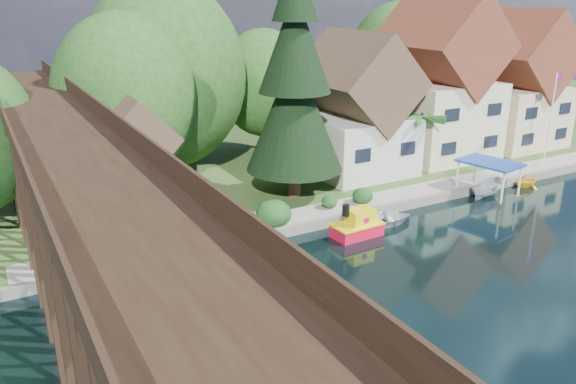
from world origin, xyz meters
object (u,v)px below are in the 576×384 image
trestle_bridge (71,202)px  boat_canopy (488,182)px  flagpole (552,110)px  palm_tree (423,120)px  house_left (355,114)px  boat_yellow (527,179)px  shed (133,166)px  boat_white_a (379,218)px  tugboat (358,226)px  house_right (513,88)px  house_center (438,88)px  conifer (295,84)px

trestle_bridge → boat_canopy: bearing=4.0°
flagpole → palm_tree: bearing=162.1°
house_left → boat_canopy: 11.22m
house_left → boat_yellow: house_left is taller
flagpole → boat_yellow: bearing=-157.2°
shed → boat_white_a: bearing=-29.9°
trestle_bridge → tugboat: size_ratio=13.83×
house_right → boat_white_a: bearing=-157.7°
house_center → tugboat: (-15.85, -10.58, -5.74)m
boat_canopy → trestle_bridge: bearing=-176.0°
flagpole → house_right: bearing=62.5°
house_center → boat_yellow: (1.06, -9.27, -5.82)m
house_center → trestle_bridge: bearing=-160.5°
shed → boat_yellow: 29.16m
shed → tugboat: shed is taller
house_left → flagpole: size_ratio=1.43×
house_left → palm_tree: bearing=-42.8°
house_left → house_center: size_ratio=0.79×
house_center → palm_tree: (-5.18, -4.04, -1.55)m
shed → boat_canopy: (23.63, -7.35, -2.69)m
trestle_bridge → boat_canopy: trestle_bridge is taller
palm_tree → flagpole: (10.55, -3.41, 0.36)m
conifer → boat_white_a: (2.75, -6.17, -7.94)m
house_right → boat_yellow: bearing=-132.2°
conifer → boat_canopy: bearing=-24.0°
tugboat → boat_canopy: boat_canopy is taller
palm_tree → tugboat: bearing=-148.5°
palm_tree → house_left: bearing=137.2°
palm_tree → boat_white_a: palm_tree is taller
boat_white_a → boat_yellow: (14.59, 0.49, 0.14)m
palm_tree → flagpole: size_ratio=0.65×
shed → palm_tree: bearing=-5.3°
trestle_bridge → boat_yellow: bearing=3.6°
flagpole → shed: bearing=170.4°
house_center → shed: (-27.00, -2.00, -2.59)m
trestle_bridge → palm_tree: (26.82, 7.28, -0.49)m
house_center → tugboat: size_ratio=4.35×
house_right → palm_tree: 14.64m
tugboat → shed: bearing=142.4°
house_right → palm_tree: size_ratio=2.49×
tugboat → boat_canopy: (12.48, 1.23, 0.46)m
house_right → conifer: (-25.29, -3.08, 2.62)m
conifer → flagpole: conifer is taller
house_center → house_right: house_center is taller
palm_tree → house_right: bearing=14.0°
trestle_bridge → house_left: (23.00, 10.83, -0.21)m
conifer → boat_white_a: 10.43m
tugboat → boat_canopy: size_ratio=0.70×
boat_white_a → boat_yellow: bearing=-73.8°
flagpole → boat_yellow: size_ratio=3.37×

